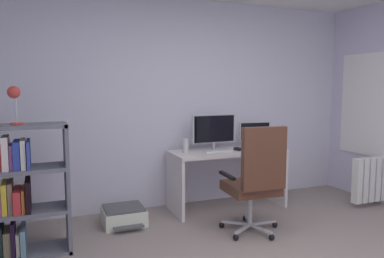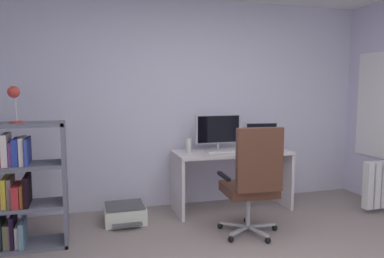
# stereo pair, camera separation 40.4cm
# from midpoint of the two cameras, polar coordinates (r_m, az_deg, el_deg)

# --- Properties ---
(wall_back) EXTENTS (4.82, 0.10, 2.57)m
(wall_back) POSITION_cam_midpoint_polar(r_m,az_deg,el_deg) (4.75, 1.30, 3.87)
(wall_back) COLOR silver
(wall_back) RESTS_ON ground
(desk) EXTENTS (1.40, 0.58, 0.72)m
(desk) POSITION_cam_midpoint_polar(r_m,az_deg,el_deg) (4.62, 8.57, -5.71)
(desk) COLOR silver
(desk) RESTS_ON ground
(monitor_main) EXTENTS (0.57, 0.18, 0.44)m
(monitor_main) POSITION_cam_midpoint_polar(r_m,az_deg,el_deg) (4.57, 6.54, -0.18)
(monitor_main) COLOR #B2B5B7
(monitor_main) RESTS_ON desk
(monitor_secondary) EXTENTS (0.42, 0.18, 0.33)m
(monitor_secondary) POSITION_cam_midpoint_polar(r_m,az_deg,el_deg) (4.83, 12.86, -0.66)
(monitor_secondary) COLOR #B2B5B7
(monitor_secondary) RESTS_ON desk
(keyboard) EXTENTS (0.34, 0.13, 0.02)m
(keyboard) POSITION_cam_midpoint_polar(r_m,az_deg,el_deg) (4.48, 6.97, -3.42)
(keyboard) COLOR silver
(keyboard) RESTS_ON desk
(computer_mouse) EXTENTS (0.08, 0.11, 0.03)m
(computer_mouse) POSITION_cam_midpoint_polar(r_m,az_deg,el_deg) (4.59, 10.21, -3.15)
(computer_mouse) COLOR black
(computer_mouse) RESTS_ON desk
(desktop_speaker) EXTENTS (0.07, 0.07, 0.17)m
(desktop_speaker) POSITION_cam_midpoint_polar(r_m,az_deg,el_deg) (4.41, 2.08, -2.55)
(desktop_speaker) COLOR silver
(desktop_speaker) RESTS_ON desk
(office_chair) EXTENTS (0.62, 0.63, 1.12)m
(office_chair) POSITION_cam_midpoint_polar(r_m,az_deg,el_deg) (3.79, 12.31, -7.57)
(office_chair) COLOR #B7BABC
(office_chair) RESTS_ON ground
(bookshelf) EXTENTS (0.71, 0.35, 1.17)m
(bookshelf) POSITION_cam_midpoint_polar(r_m,az_deg,el_deg) (3.74, -22.23, -8.37)
(bookshelf) COLOR slate
(bookshelf) RESTS_ON ground
(desk_lamp) EXTENTS (0.12, 0.11, 0.33)m
(desk_lamp) POSITION_cam_midpoint_polar(r_m,az_deg,el_deg) (3.63, -22.62, 4.58)
(desk_lamp) COLOR #C1392F
(desk_lamp) RESTS_ON bookshelf
(printer) EXTENTS (0.45, 0.49, 0.20)m
(printer) POSITION_cam_midpoint_polar(r_m,az_deg,el_deg) (4.30, -7.49, -12.64)
(printer) COLOR silver
(printer) RESTS_ON ground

